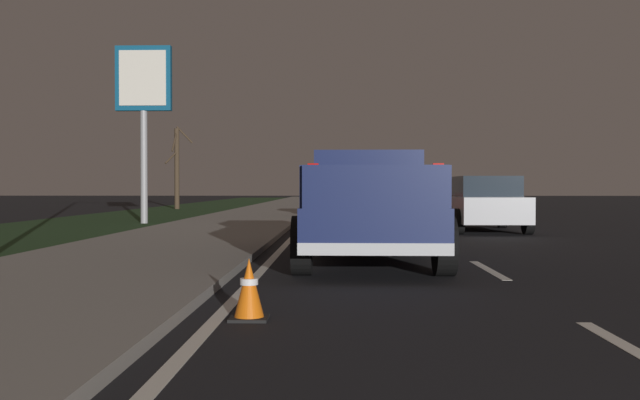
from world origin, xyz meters
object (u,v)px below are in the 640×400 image
Objects in this scene: sedan_red at (350,199)px; bare_tree_far at (177,166)px; sedan_silver at (483,203)px; gas_price_sign at (144,92)px; traffic_cone_near at (249,290)px; pickup_truck at (368,207)px; sedan_blue at (413,195)px.

bare_tree_far is (11.85, 9.59, 1.63)m from sedan_red.
gas_price_sign is (3.87, 10.72, 3.70)m from sedan_silver.
gas_price_sign is 18.80m from traffic_cone_near.
traffic_cone_near is (-13.51, 4.90, -0.50)m from sedan_silver.
gas_price_sign is (-3.92, 7.08, 3.70)m from sedan_red.
pickup_truck is 5.65m from traffic_cone_near.
sedan_silver is 1.00× the size of sedan_red.
sedan_blue is 13.39m from bare_tree_far.
sedan_blue is 18.99m from gas_price_sign.
sedan_silver is (8.05, -3.56, -0.13)m from pickup_truck.
sedan_blue is (19.07, -0.04, 0.00)m from sedan_silver.
sedan_silver is 0.94× the size of bare_tree_far.
sedan_silver is 19.07m from sedan_blue.
bare_tree_far reaches higher than sedan_red.
traffic_cone_near is at bearing 171.38° from sedan_blue.
pickup_truck is at bearing -13.81° from traffic_cone_near.
sedan_red is at bearing -3.37° from traffic_cone_near.
sedan_blue is 0.94× the size of bare_tree_far.
sedan_silver reaches higher than traffic_cone_near.
traffic_cone_near is (-17.37, -5.82, -4.20)m from gas_price_sign.
gas_price_sign is (11.92, 7.17, 3.58)m from pickup_truck.
bare_tree_far is at bearing 9.06° from gas_price_sign.
sedan_red is (7.79, 3.64, 0.00)m from sedan_silver.
sedan_red is at bearing -61.05° from gas_price_sign.
sedan_blue is at bearing -0.12° from sedan_silver.
gas_price_sign is at bearing 70.16° from sedan_silver.
sedan_blue is 0.73× the size of gas_price_sign.
sedan_blue is 7.63× the size of traffic_cone_near.
traffic_cone_near is (-21.29, 1.26, -0.50)m from sedan_red.
pickup_truck is 29.37m from bare_tree_far.
sedan_blue is (27.11, -3.60, -0.13)m from pickup_truck.
bare_tree_far reaches higher than sedan_blue.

